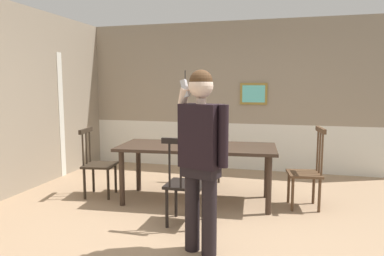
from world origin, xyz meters
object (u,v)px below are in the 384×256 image
object	(u,v)px
chair_at_table_head	(307,171)
chair_opposite_corner	(206,155)
dining_table	(197,152)
chair_by_doorway	(185,183)
person_figure	(201,151)
chair_near_window	(97,163)

from	to	relation	value
chair_at_table_head	chair_opposite_corner	distance (m)	1.64
dining_table	chair_opposite_corner	bearing A→B (deg)	94.67
chair_by_doorway	chair_at_table_head	size ratio (longest dim) A/B	0.97
dining_table	chair_at_table_head	world-z (taller)	chair_at_table_head
dining_table	person_figure	world-z (taller)	person_figure
chair_near_window	chair_opposite_corner	size ratio (longest dim) A/B	0.92
chair_by_doorway	dining_table	bearing A→B (deg)	94.55
chair_near_window	person_figure	size ratio (longest dim) A/B	0.57
chair_by_doorway	person_figure	bearing A→B (deg)	-61.14
person_figure	chair_by_doorway	bearing A→B (deg)	-42.40
chair_near_window	chair_by_doorway	xyz separation A→B (m)	(1.48, -0.70, 0.01)
chair_by_doorway	chair_opposite_corner	distance (m)	1.65
chair_near_window	chair_at_table_head	distance (m)	2.84
chair_near_window	chair_at_table_head	xyz separation A→B (m)	(2.82, 0.25, 0.01)
chair_near_window	chair_at_table_head	size ratio (longest dim) A/B	0.93
chair_near_window	chair_opposite_corner	xyz separation A→B (m)	(1.34, 0.95, 0.01)
chair_at_table_head	chair_opposite_corner	size ratio (longest dim) A/B	1.00
dining_table	chair_opposite_corner	distance (m)	0.85
chair_by_doorway	chair_opposite_corner	xyz separation A→B (m)	(-0.13, 1.64, -0.00)
chair_near_window	person_figure	xyz separation A→B (m)	(1.81, -1.29, 0.50)
chair_near_window	dining_table	bearing A→B (deg)	85.18
dining_table	person_figure	bearing A→B (deg)	-74.34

